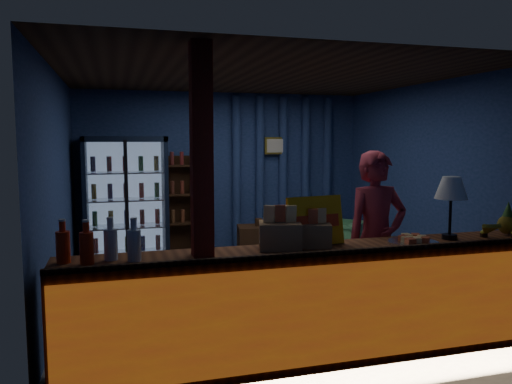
% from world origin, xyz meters
% --- Properties ---
extents(ground, '(4.60, 4.60, 0.00)m').
position_xyz_m(ground, '(0.00, 0.00, 0.00)').
color(ground, '#515154').
rests_on(ground, ground).
extents(room_walls, '(4.60, 4.60, 4.60)m').
position_xyz_m(room_walls, '(0.00, 0.00, 1.57)').
color(room_walls, navy).
rests_on(room_walls, ground).
extents(counter, '(4.40, 0.57, 0.99)m').
position_xyz_m(counter, '(0.00, -1.91, 0.48)').
color(counter, brown).
rests_on(counter, ground).
extents(support_post, '(0.16, 0.16, 2.60)m').
position_xyz_m(support_post, '(-1.05, -1.90, 1.30)').
color(support_post, maroon).
rests_on(support_post, ground).
extents(beverage_cooler, '(1.20, 0.62, 1.90)m').
position_xyz_m(beverage_cooler, '(-1.55, 1.92, 0.93)').
color(beverage_cooler, black).
rests_on(beverage_cooler, ground).
extents(bottle_shelf, '(0.50, 0.28, 1.60)m').
position_xyz_m(bottle_shelf, '(-0.70, 2.06, 0.79)').
color(bottle_shelf, '#3D2513').
rests_on(bottle_shelf, ground).
extents(curtain_folds, '(1.74, 0.14, 2.50)m').
position_xyz_m(curtain_folds, '(1.00, 2.14, 1.30)').
color(curtain_folds, navy).
rests_on(curtain_folds, room_walls).
extents(framed_picture, '(0.36, 0.04, 0.28)m').
position_xyz_m(framed_picture, '(0.85, 2.10, 1.75)').
color(framed_picture, gold).
rests_on(framed_picture, room_walls).
extents(shopkeeper, '(0.64, 0.42, 1.75)m').
position_xyz_m(shopkeeper, '(0.78, -1.37, 0.87)').
color(shopkeeper, '#9C2A39').
rests_on(shopkeeper, ground).
extents(green_chair, '(0.89, 0.89, 0.58)m').
position_xyz_m(green_chair, '(1.73, 1.39, 0.29)').
color(green_chair, '#56AC6A').
rests_on(green_chair, ground).
extents(side_table, '(0.68, 0.54, 0.68)m').
position_xyz_m(side_table, '(0.35, 1.37, 0.28)').
color(side_table, '#3D2513').
rests_on(side_table, ground).
extents(yellow_sign, '(0.54, 0.19, 0.43)m').
position_xyz_m(yellow_sign, '(-0.05, -1.79, 1.16)').
color(yellow_sign, '#F6A90C').
rests_on(yellow_sign, counter).
extents(soda_bottles, '(0.61, 0.18, 0.33)m').
position_xyz_m(soda_bottles, '(-1.83, -1.89, 1.08)').
color(soda_bottles, red).
rests_on(soda_bottles, counter).
extents(snack_box_left, '(0.36, 0.33, 0.32)m').
position_xyz_m(snack_box_left, '(-0.08, -1.80, 1.06)').
color(snack_box_left, olive).
rests_on(snack_box_left, counter).
extents(snack_box_centre, '(0.40, 0.36, 0.36)m').
position_xyz_m(snack_box_centre, '(-0.38, -1.83, 1.08)').
color(snack_box_centre, olive).
rests_on(snack_box_centre, counter).
extents(pastry_tray, '(0.44, 0.44, 0.07)m').
position_xyz_m(pastry_tray, '(0.79, -1.98, 0.97)').
color(pastry_tray, silver).
rests_on(pastry_tray, counter).
extents(table_lamp, '(0.29, 0.29, 0.57)m').
position_xyz_m(table_lamp, '(1.24, -1.87, 1.40)').
color(table_lamp, black).
rests_on(table_lamp, counter).
extents(pineapple, '(0.18, 0.18, 0.31)m').
position_xyz_m(pineapple, '(1.89, -1.86, 1.08)').
color(pineapple, olive).
rests_on(pineapple, counter).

